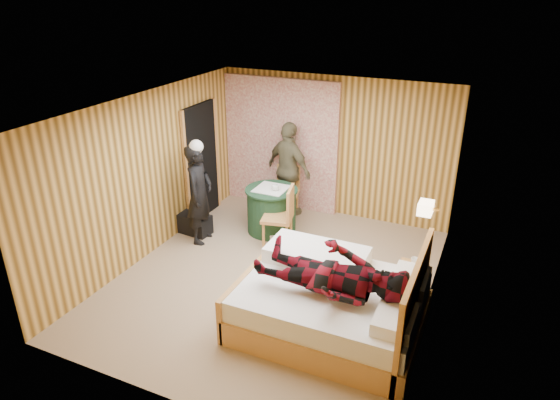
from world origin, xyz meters
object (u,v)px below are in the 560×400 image
at_px(bed, 334,303).
at_px(man_on_bed, 332,265).
at_px(nightstand, 410,285).
at_px(woman_standing, 199,194).
at_px(man_at_table, 289,170).
at_px(chair_far, 287,187).
at_px(round_table, 271,210).
at_px(chair_near, 283,213).
at_px(duffel_bag, 194,224).
at_px(wall_lamp, 426,208).

relative_size(bed, man_on_bed, 1.23).
relative_size(nightstand, man_on_bed, 0.30).
height_order(woman_standing, man_at_table, man_at_table).
bearing_deg(chair_far, round_table, -100.15).
bearing_deg(chair_near, chair_far, -172.79).
bearing_deg(bed, man_on_bed, -82.08).
bearing_deg(duffel_bag, chair_far, 54.13).
bearing_deg(woman_standing, duffel_bag, 48.52).
bearing_deg(wall_lamp, woman_standing, 177.98).
bearing_deg(man_at_table, duffel_bag, 72.59).
xyz_separation_m(nightstand, round_table, (-2.56, 1.13, 0.13)).
distance_m(bed, man_at_table, 3.34).
xyz_separation_m(wall_lamp, man_on_bed, (-0.77, -1.36, -0.28)).
bearing_deg(wall_lamp, bed, -125.45).
bearing_deg(man_at_table, nightstand, 167.33).
relative_size(bed, woman_standing, 1.33).
height_order(man_at_table, man_on_bed, man_on_bed).
bearing_deg(wall_lamp, man_on_bed, -119.59).
bearing_deg(duffel_bag, man_on_bed, -23.26).
height_order(chair_far, duffel_bag, chair_far).
bearing_deg(woman_standing, chair_near, -84.77).
bearing_deg(nightstand, chair_far, 144.66).
bearing_deg(woman_standing, bed, -125.19).
xyz_separation_m(nightstand, chair_near, (-2.16, 0.71, 0.33)).
bearing_deg(man_on_bed, chair_far, 121.97).
xyz_separation_m(wall_lamp, chair_near, (-2.21, 0.48, -0.71)).
relative_size(chair_near, woman_standing, 0.62).
xyz_separation_m(duffel_bag, man_at_table, (1.17, 1.35, 0.70)).
xyz_separation_m(woman_standing, man_at_table, (0.90, 1.51, 0.04)).
bearing_deg(man_on_bed, bed, 97.92).
relative_size(nightstand, man_at_table, 0.31).
distance_m(man_at_table, man_on_bed, 3.52).
distance_m(chair_far, woman_standing, 1.74).
xyz_separation_m(chair_far, man_at_table, (0.02, 0.04, 0.32)).
xyz_separation_m(woman_standing, man_on_bed, (2.73, -1.49, 0.20)).
height_order(woman_standing, man_on_bed, man_on_bed).
xyz_separation_m(round_table, chair_near, (0.40, -0.42, 0.20)).
bearing_deg(round_table, woman_standing, -139.27).
bearing_deg(bed, nightstand, 49.76).
distance_m(chair_far, man_on_bed, 3.52).
bearing_deg(wall_lamp, nightstand, -100.61).
xyz_separation_m(wall_lamp, chair_far, (-2.62, 1.60, -0.76)).
relative_size(nightstand, woman_standing, 0.32).
height_order(duffel_bag, man_on_bed, man_on_bed).
height_order(bed, nightstand, bed).
distance_m(wall_lamp, chair_near, 2.37).
bearing_deg(round_table, duffel_bag, -152.35).
distance_m(wall_lamp, bed, 1.69).
bearing_deg(man_at_table, chair_near, 132.45).
bearing_deg(nightstand, chair_near, 161.72).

